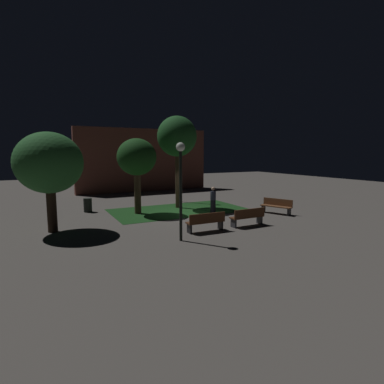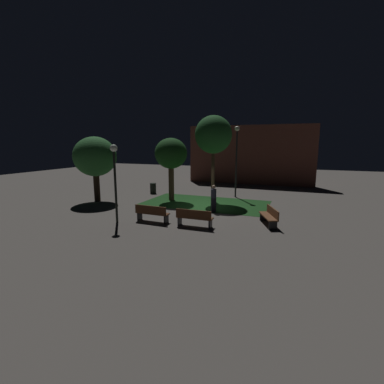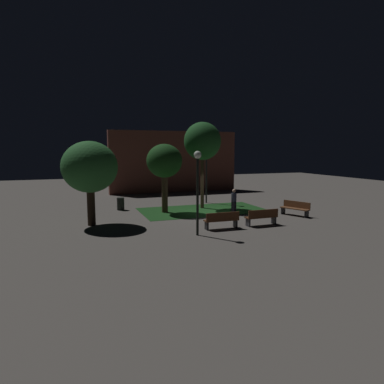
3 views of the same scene
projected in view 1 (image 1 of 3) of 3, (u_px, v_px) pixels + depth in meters
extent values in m
plane|color=#56514C|center=(187.00, 213.00, 18.13)|extent=(60.00, 60.00, 0.00)
cube|color=#194219|center=(179.00, 210.00, 18.93)|extent=(8.29, 4.63, 0.01)
cube|color=#512D19|center=(205.00, 222.00, 13.74)|extent=(1.81, 0.52, 0.06)
cube|color=#512D19|center=(208.00, 218.00, 13.53)|extent=(1.80, 0.10, 0.40)
cube|color=black|center=(189.00, 229.00, 13.43)|extent=(0.09, 0.39, 0.42)
cube|color=black|center=(220.00, 225.00, 14.12)|extent=(0.09, 0.39, 0.42)
cube|color=#512D19|center=(247.00, 217.00, 14.81)|extent=(1.81, 0.51, 0.06)
cube|color=#512D19|center=(250.00, 213.00, 14.59)|extent=(1.80, 0.09, 0.40)
cube|color=#2D2D33|center=(234.00, 223.00, 14.46)|extent=(0.09, 0.39, 0.42)
cube|color=#2D2D33|center=(259.00, 220.00, 15.21)|extent=(0.09, 0.39, 0.42)
cube|color=brown|center=(276.00, 206.00, 17.69)|extent=(1.14, 1.85, 0.06)
cube|color=brown|center=(278.00, 202.00, 17.82)|extent=(0.75, 1.68, 0.40)
cube|color=black|center=(289.00, 212.00, 17.21)|extent=(0.39, 0.22, 0.42)
cube|color=black|center=(263.00, 209.00, 18.23)|extent=(0.39, 0.22, 0.42)
cylinder|color=#423021|center=(177.00, 178.00, 19.52)|extent=(0.24, 0.24, 3.91)
ellipsoid|color=#1E5623|center=(177.00, 136.00, 19.18)|extent=(2.52, 2.52, 2.56)
cylinder|color=#423021|center=(138.00, 191.00, 17.68)|extent=(0.39, 0.39, 2.70)
ellipsoid|color=#194719|center=(137.00, 157.00, 17.43)|extent=(2.27, 2.27, 2.14)
cylinder|color=#2D2116|center=(52.00, 207.00, 13.57)|extent=(0.42, 0.42, 2.33)
ellipsoid|color=#28662D|center=(49.00, 163.00, 13.31)|extent=(2.91, 2.91, 2.71)
cylinder|color=black|center=(181.00, 197.00, 12.10)|extent=(0.12, 0.12, 3.64)
sphere|color=white|center=(180.00, 147.00, 11.84)|extent=(0.36, 0.36, 0.36)
cylinder|color=black|center=(180.00, 168.00, 21.82)|extent=(0.12, 0.12, 4.93)
sphere|color=#F2EDCC|center=(180.00, 131.00, 21.48)|extent=(0.36, 0.36, 0.36)
cylinder|color=black|center=(88.00, 205.00, 18.28)|extent=(0.49, 0.49, 0.84)
cube|color=black|center=(213.00, 207.00, 17.60)|extent=(0.34, 0.32, 0.84)
cylinder|color=#33384C|center=(213.00, 196.00, 17.51)|extent=(0.32, 0.32, 0.52)
sphere|color=tan|center=(213.00, 189.00, 17.46)|extent=(0.22, 0.22, 0.22)
cube|color=brown|center=(144.00, 160.00, 28.05)|extent=(12.30, 0.80, 5.77)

